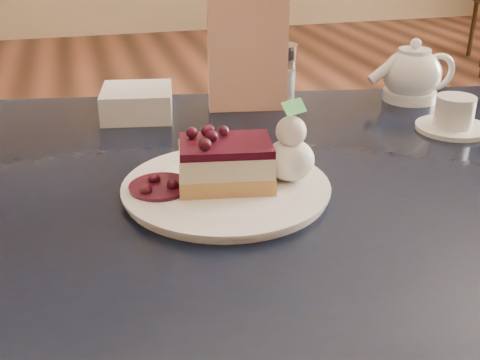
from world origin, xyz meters
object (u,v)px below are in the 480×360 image
object	(u,v)px
dessert_plate	(226,189)
cheesecake_slice	(226,164)
main_table	(224,226)
tea_set	(419,83)

from	to	relation	value
dessert_plate	cheesecake_slice	xyz separation A→B (m)	(0.00, 0.00, 0.04)
main_table	tea_set	distance (m)	0.50
main_table	dessert_plate	world-z (taller)	dessert_plate
main_table	dessert_plate	distance (m)	0.10
dessert_plate	main_table	bearing A→B (deg)	80.15
dessert_plate	cheesecake_slice	size ratio (longest dim) A/B	1.99
main_table	dessert_plate	bearing A→B (deg)	-90.00
dessert_plate	tea_set	distance (m)	0.52
main_table	dessert_plate	size ratio (longest dim) A/B	5.00
cheesecake_slice	tea_set	size ratio (longest dim) A/B	0.47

